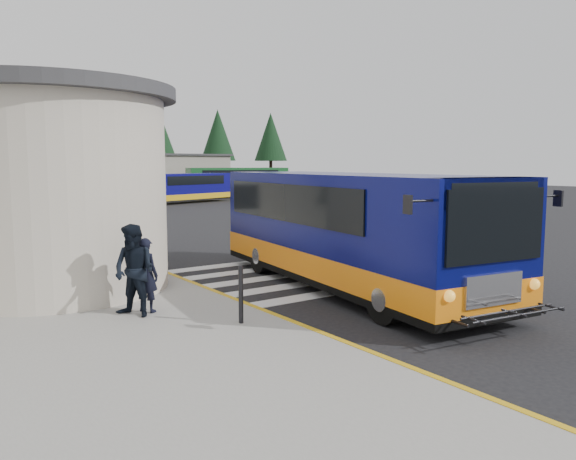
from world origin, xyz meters
TOP-DOWN VIEW (x-y plane):
  - ground at (0.00, 0.00)m, footprint 140.00×140.00m
  - curb_strip at (-4.05, 4.00)m, footprint 0.12×34.00m
  - crosswalk at (-0.50, -0.80)m, footprint 8.00×5.35m
  - depot_building at (6.00, 42.00)m, footprint 26.40×8.40m
  - tree_line at (6.29, 50.00)m, footprint 58.40×4.40m
  - transit_bus at (-0.76, -2.98)m, footprint 4.52×10.58m
  - pedestrian_a at (-6.06, -2.82)m, footprint 0.59×0.66m
  - pedestrian_b at (-6.37, -3.01)m, footprint 1.05×1.12m
  - bollard at (-4.91, -4.64)m, footprint 0.09×0.09m
  - far_bus_a at (9.78, 28.85)m, footprint 8.32×4.55m
  - far_bus_b at (16.78, 32.77)m, footprint 9.78×4.85m

SIDE VIEW (x-z plane):
  - ground at x=0.00m, z-range 0.00..0.00m
  - crosswalk at x=-0.50m, z-range 0.00..0.01m
  - curb_strip at x=-4.05m, z-range 0.00..0.16m
  - bollard at x=-4.91m, z-range 0.15..1.25m
  - pedestrian_a at x=-6.06m, z-range 0.15..1.68m
  - pedestrian_b at x=-6.37m, z-range 0.15..1.98m
  - far_bus_a at x=9.78m, z-range 0.31..2.38m
  - transit_bus at x=-0.76m, z-range -0.06..2.85m
  - far_bus_b at x=16.78m, z-range 0.36..2.79m
  - depot_building at x=6.00m, z-range 0.01..4.21m
  - tree_line at x=6.29m, z-range 1.77..11.77m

